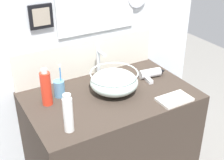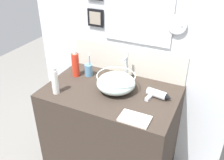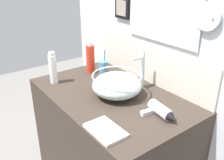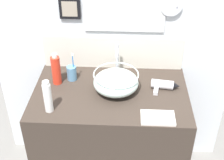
{
  "view_description": "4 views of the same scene",
  "coord_description": "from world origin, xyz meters",
  "px_view_note": "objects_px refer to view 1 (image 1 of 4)",
  "views": [
    {
      "loc": [
        -0.83,
        -1.47,
        1.9
      ],
      "look_at": [
        0.01,
        0.0,
        0.99
      ],
      "focal_mm": 50.0,
      "sensor_mm": 36.0,
      "label": 1
    },
    {
      "loc": [
        0.73,
        -1.5,
        1.95
      ],
      "look_at": [
        0.01,
        0.0,
        0.99
      ],
      "focal_mm": 40.0,
      "sensor_mm": 36.0,
      "label": 2
    },
    {
      "loc": [
        1.12,
        -0.83,
        1.61
      ],
      "look_at": [
        0.01,
        0.0,
        0.99
      ],
      "focal_mm": 40.0,
      "sensor_mm": 36.0,
      "label": 3
    },
    {
      "loc": [
        0.1,
        -1.7,
        2.14
      ],
      "look_at": [
        0.01,
        0.0,
        0.99
      ],
      "focal_mm": 50.0,
      "sensor_mm": 36.0,
      "label": 4
    }
  ],
  "objects_px": {
    "glass_bowl_sink": "(114,82)",
    "toothbrush_cup": "(59,88)",
    "faucet": "(99,60)",
    "lotion_bottle": "(46,88)",
    "shampoo_bottle": "(68,114)",
    "hand_towel": "(174,99)",
    "hair_drier": "(152,73)"
  },
  "relations": [
    {
      "from": "glass_bowl_sink",
      "to": "toothbrush_cup",
      "type": "distance_m",
      "value": 0.34
    },
    {
      "from": "glass_bowl_sink",
      "to": "hair_drier",
      "type": "relative_size",
      "value": 1.53
    },
    {
      "from": "glass_bowl_sink",
      "to": "lotion_bottle",
      "type": "height_order",
      "value": "lotion_bottle"
    },
    {
      "from": "hair_drier",
      "to": "toothbrush_cup",
      "type": "relative_size",
      "value": 0.94
    },
    {
      "from": "shampoo_bottle",
      "to": "hand_towel",
      "type": "bearing_deg",
      "value": -3.8
    },
    {
      "from": "faucet",
      "to": "hair_drier",
      "type": "bearing_deg",
      "value": -25.62
    },
    {
      "from": "lotion_bottle",
      "to": "hand_towel",
      "type": "xyz_separation_m",
      "value": [
        0.68,
        -0.35,
        -0.1
      ]
    },
    {
      "from": "lotion_bottle",
      "to": "hand_towel",
      "type": "height_order",
      "value": "lotion_bottle"
    },
    {
      "from": "glass_bowl_sink",
      "to": "shampoo_bottle",
      "type": "distance_m",
      "value": 0.47
    },
    {
      "from": "shampoo_bottle",
      "to": "hand_towel",
      "type": "distance_m",
      "value": 0.68
    },
    {
      "from": "glass_bowl_sink",
      "to": "faucet",
      "type": "relative_size",
      "value": 1.23
    },
    {
      "from": "toothbrush_cup",
      "to": "lotion_bottle",
      "type": "height_order",
      "value": "lotion_bottle"
    },
    {
      "from": "glass_bowl_sink",
      "to": "faucet",
      "type": "xyz_separation_m",
      "value": [
        0.0,
        0.2,
        0.07
      ]
    },
    {
      "from": "hair_drier",
      "to": "toothbrush_cup",
      "type": "bearing_deg",
      "value": 172.8
    },
    {
      "from": "glass_bowl_sink",
      "to": "lotion_bottle",
      "type": "distance_m",
      "value": 0.42
    },
    {
      "from": "faucet",
      "to": "hand_towel",
      "type": "xyz_separation_m",
      "value": [
        0.27,
        -0.47,
        -0.13
      ]
    },
    {
      "from": "hand_towel",
      "to": "faucet",
      "type": "bearing_deg",
      "value": 119.2
    },
    {
      "from": "faucet",
      "to": "lotion_bottle",
      "type": "height_order",
      "value": "faucet"
    },
    {
      "from": "faucet",
      "to": "toothbrush_cup",
      "type": "height_order",
      "value": "faucet"
    },
    {
      "from": "faucet",
      "to": "hair_drier",
      "type": "distance_m",
      "value": 0.38
    },
    {
      "from": "hair_drier",
      "to": "shampoo_bottle",
      "type": "relative_size",
      "value": 0.91
    },
    {
      "from": "glass_bowl_sink",
      "to": "hand_towel",
      "type": "relative_size",
      "value": 1.48
    },
    {
      "from": "hair_drier",
      "to": "shampoo_bottle",
      "type": "bearing_deg",
      "value": -159.61
    },
    {
      "from": "toothbrush_cup",
      "to": "hand_towel",
      "type": "xyz_separation_m",
      "value": [
        0.58,
        -0.4,
        -0.05
      ]
    },
    {
      "from": "lotion_bottle",
      "to": "hair_drier",
      "type": "bearing_deg",
      "value": -2.4
    },
    {
      "from": "faucet",
      "to": "shampoo_bottle",
      "type": "height_order",
      "value": "faucet"
    },
    {
      "from": "hair_drier",
      "to": "toothbrush_cup",
      "type": "xyz_separation_m",
      "value": [
        -0.65,
        0.08,
        0.02
      ]
    },
    {
      "from": "glass_bowl_sink",
      "to": "hair_drier",
      "type": "bearing_deg",
      "value": 7.42
    },
    {
      "from": "lotion_bottle",
      "to": "faucet",
      "type": "bearing_deg",
      "value": 16.88
    },
    {
      "from": "hair_drier",
      "to": "glass_bowl_sink",
      "type": "bearing_deg",
      "value": -172.58
    },
    {
      "from": "toothbrush_cup",
      "to": "shampoo_bottle",
      "type": "height_order",
      "value": "shampoo_bottle"
    },
    {
      "from": "lotion_bottle",
      "to": "glass_bowl_sink",
      "type": "bearing_deg",
      "value": -10.09
    }
  ]
}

